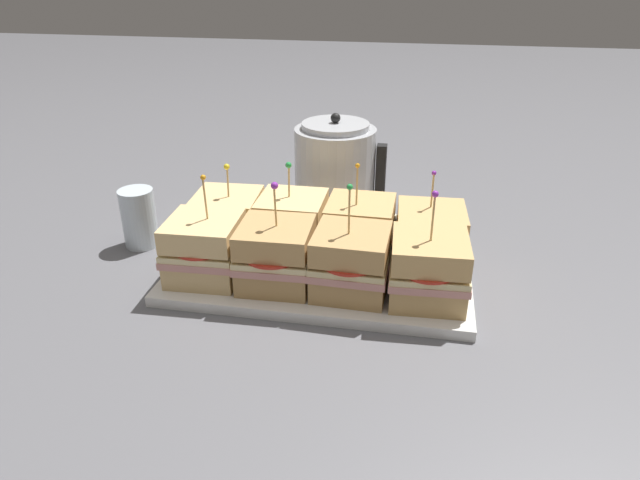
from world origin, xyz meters
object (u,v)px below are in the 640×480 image
at_px(sandwich_back_far_left, 228,220).
at_px(sandwich_back_center_left, 292,224).
at_px(serving_platter, 320,273).
at_px(sandwich_front_center_left, 276,255).
at_px(sandwich_front_far_left, 205,249).
at_px(sandwich_back_center_right, 360,229).
at_px(sandwich_front_center_right, 351,262).
at_px(drinking_glass, 139,218).
at_px(kettle_steel, 335,171).
at_px(sandwich_front_far_right, 428,269).
at_px(sandwich_back_far_right, 430,236).

xyz_separation_m(sandwich_back_far_left, sandwich_back_center_left, (0.12, -0.00, 0.00)).
xyz_separation_m(serving_platter, sandwich_front_center_left, (-0.06, -0.06, 0.06)).
bearing_deg(sandwich_back_center_left, sandwich_front_far_left, -135.11).
distance_m(sandwich_front_center_left, sandwich_back_center_right, 0.17).
height_order(sandwich_front_center_left, sandwich_front_center_right, sandwich_front_center_right).
distance_m(serving_platter, sandwich_front_far_left, 0.20).
bearing_deg(drinking_glass, serving_platter, -9.51).
relative_size(sandwich_back_center_right, kettle_steel, 0.80).
xyz_separation_m(sandwich_front_center_right, sandwich_back_far_left, (-0.24, 0.12, -0.00)).
xyz_separation_m(sandwich_front_far_right, sandwich_back_far_left, (-0.37, 0.12, -0.00)).
distance_m(sandwich_back_far_right, drinking_glass, 0.54).
distance_m(sandwich_front_far_left, sandwich_front_far_right, 0.36).
bearing_deg(sandwich_back_center_left, sandwich_back_center_right, 0.13).
relative_size(sandwich_front_far_left, sandwich_front_far_right, 0.98).
height_order(sandwich_front_center_right, drinking_glass, sandwich_front_center_right).
xyz_separation_m(sandwich_front_center_right, sandwich_back_center_right, (-0.00, 0.12, -0.00)).
distance_m(sandwich_front_center_left, sandwich_back_center_left, 0.12).
relative_size(sandwich_front_far_right, sandwich_back_center_right, 1.03).
bearing_deg(sandwich_front_center_right, sandwich_back_center_left, 135.61).
height_order(sandwich_front_far_left, sandwich_front_center_left, sandwich_front_far_left).
bearing_deg(sandwich_front_far_right, sandwich_back_far_left, 161.39).
bearing_deg(sandwich_front_center_left, sandwich_front_center_right, -0.29).
height_order(sandwich_front_far_left, sandwich_back_center_left, sandwich_front_far_left).
height_order(sandwich_front_far_right, sandwich_back_far_left, sandwich_front_far_right).
bearing_deg(sandwich_front_center_right, sandwich_back_center_right, 90.45).
bearing_deg(sandwich_front_far_right, sandwich_back_far_right, 89.57).
distance_m(serving_platter, sandwich_front_center_right, 0.11).
bearing_deg(sandwich_back_far_left, sandwich_back_far_right, 0.05).
bearing_deg(sandwich_back_far_left, sandwich_front_far_left, -89.73).
bearing_deg(sandwich_back_far_left, drinking_glass, 179.94).
bearing_deg(sandwich_back_center_left, sandwich_back_far_left, 179.68).
bearing_deg(serving_platter, sandwich_front_far_left, -161.73).
xyz_separation_m(sandwich_front_center_left, drinking_glass, (-0.30, 0.12, -0.01)).
bearing_deg(serving_platter, drinking_glass, 170.49).
height_order(serving_platter, sandwich_front_far_right, sandwich_front_far_right).
bearing_deg(sandwich_front_far_left, sandwich_front_center_right, -0.22).
bearing_deg(sandwich_back_far_right, sandwich_front_center_left, -153.58).
xyz_separation_m(serving_platter, sandwich_back_far_left, (-0.18, 0.06, 0.06)).
height_order(sandwich_front_far_left, sandwich_front_center_right, sandwich_front_center_right).
xyz_separation_m(sandwich_front_center_right, sandwich_back_far_right, (0.12, 0.12, -0.00)).
bearing_deg(sandwich_front_far_right, drinking_glass, 167.24).
height_order(sandwich_back_center_left, kettle_steel, kettle_steel).
distance_m(sandwich_back_far_left, drinking_glass, 0.18).
xyz_separation_m(kettle_steel, drinking_glass, (-0.34, -0.21, -0.04)).
bearing_deg(sandwich_back_center_left, kettle_steel, 78.16).
xyz_separation_m(sandwich_back_center_left, kettle_steel, (0.04, 0.21, 0.03)).
height_order(sandwich_front_center_right, sandwich_front_far_right, sandwich_front_center_right).
bearing_deg(sandwich_back_far_right, sandwich_front_center_right, -134.92).
relative_size(sandwich_back_far_right, kettle_steel, 0.75).
height_order(sandwich_back_far_left, sandwich_back_far_right, sandwich_back_far_right).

